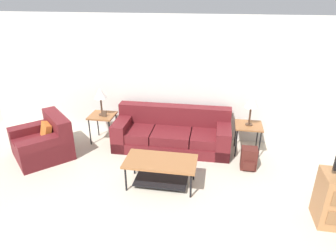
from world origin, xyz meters
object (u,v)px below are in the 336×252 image
object	(u,v)px
side_table_right	(248,128)
backpack	(249,159)
side_table_left	(103,118)
table_lamp_left	(100,94)
armchair	(44,143)
coffee_table	(161,167)
couch	(172,134)
table_lamp_right	(252,103)

from	to	relation	value
side_table_right	backpack	bearing A→B (deg)	-90.05
side_table_left	table_lamp_left	xyz separation A→B (m)	(-0.00, 0.00, 0.53)
armchair	coffee_table	world-z (taller)	armchair
couch	table_lamp_right	size ratio (longest dim) A/B	3.99
armchair	side_table_right	xyz separation A→B (m)	(3.94, 0.82, 0.26)
coffee_table	side_table_left	size ratio (longest dim) A/B	1.94
side_table_left	table_lamp_right	world-z (taller)	table_lamp_right
side_table_left	table_lamp_right	bearing A→B (deg)	0.00
table_lamp_left	table_lamp_right	size ratio (longest dim) A/B	1.00
side_table_right	backpack	size ratio (longest dim) A/B	1.45
coffee_table	backpack	size ratio (longest dim) A/B	2.83
coffee_table	table_lamp_left	distance (m)	2.20
side_table_right	table_lamp_right	bearing A→B (deg)	73.30
couch	side_table_right	distance (m)	1.53
table_lamp_right	side_table_left	bearing A→B (deg)	-180.00
side_table_right	armchair	bearing A→B (deg)	-168.29
table_lamp_left	armchair	bearing A→B (deg)	-138.39
couch	armchair	size ratio (longest dim) A/B	1.67
side_table_right	table_lamp_left	world-z (taller)	table_lamp_left
couch	armchair	distance (m)	2.55
couch	coffee_table	xyz separation A→B (m)	(0.02, -1.37, 0.06)
coffee_table	couch	bearing A→B (deg)	90.92
couch	table_lamp_right	xyz separation A→B (m)	(1.51, 0.03, 0.77)
side_table_left	table_lamp_right	xyz separation A→B (m)	(3.02, 0.00, 0.53)
couch	backpack	bearing A→B (deg)	-21.51
side_table_left	side_table_right	bearing A→B (deg)	0.00
coffee_table	side_table_left	bearing A→B (deg)	137.56
backpack	side_table_right	bearing A→B (deg)	89.95
table_lamp_right	coffee_table	bearing A→B (deg)	-136.75
side_table_left	backpack	distance (m)	3.10
table_lamp_left	coffee_table	bearing A→B (deg)	-42.44
armchair	table_lamp_left	size ratio (longest dim) A/B	2.38
coffee_table	armchair	bearing A→B (deg)	166.59
coffee_table	side_table_left	world-z (taller)	side_table_left
side_table_right	backpack	xyz separation A→B (m)	(-0.00, -0.62, -0.34)
side_table_right	table_lamp_right	distance (m)	0.53
coffee_table	backpack	xyz separation A→B (m)	(1.49, 0.78, -0.15)
coffee_table	table_lamp_right	world-z (taller)	table_lamp_right
coffee_table	table_lamp_right	xyz separation A→B (m)	(1.49, 1.40, 0.72)
coffee_table	side_table_right	xyz separation A→B (m)	(1.49, 1.40, 0.19)
couch	table_lamp_left	bearing A→B (deg)	179.00
armchair	couch	bearing A→B (deg)	18.01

